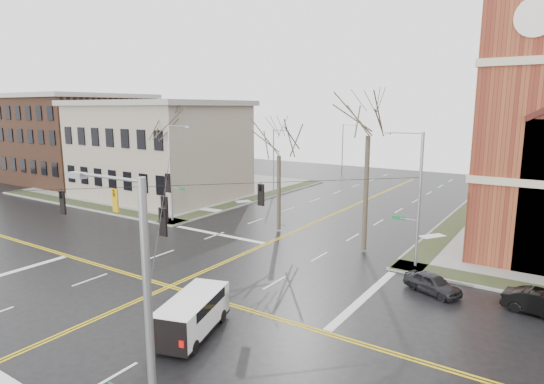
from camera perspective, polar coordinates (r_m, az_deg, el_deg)
The scene contains 18 objects.
ground at distance 28.83m, azimuth -12.71°, elevation -11.48°, with size 120.00×120.00×0.00m, color black.
sidewalks at distance 28.80m, azimuth -12.72°, elevation -11.34°, with size 80.00×80.00×0.17m.
road_markings at distance 28.83m, azimuth -12.71°, elevation -11.47°, with size 100.00×100.00×0.01m.
civic_building_a at distance 56.74m, azimuth -13.89°, elevation 5.00°, with size 18.00×14.00×11.00m, color gray.
civic_building_b at distance 73.71m, azimuth -23.44°, elevation 6.04°, with size 18.00×16.00×12.00m, color brown.
signal_pole_ne at distance 31.45m, azimuth 17.71°, elevation -0.47°, with size 2.75×0.22×9.00m.
signal_pole_nw at distance 43.29m, azimuth -12.47°, elevation 2.68°, with size 2.75×0.22×9.00m.
signal_pole_se at distance 12.12m, azimuth -15.61°, elevation -18.16°, with size 2.75×0.22×9.00m.
span_wires at distance 27.15m, azimuth -13.24°, elevation 0.75°, with size 23.02×23.02×0.03m.
traffic_signals at distance 26.84m, azimuth -14.20°, elevation -1.03°, with size 8.21×8.26×1.30m.
streetlight_north_a at distance 55.63m, azimuth 0.32°, elevation 4.13°, with size 2.30×0.20×8.00m.
streetlight_north_b at distance 73.13m, azimuth 8.95°, elevation 5.55°, with size 2.30×0.20×8.00m.
cargo_van at distance 22.78m, azimuth -9.74°, elevation -14.52°, with size 3.23×5.20×1.86m.
parked_car_a at distance 28.63m, azimuth 19.50°, elevation -10.74°, with size 1.39×3.46×1.18m, color black.
parked_car_b at distance 28.12m, azimuth 30.89°, elevation -11.97°, with size 1.34×3.85×1.27m, color black.
tree_nw_far at distance 46.59m, azimuth -12.40°, elevation 7.20°, with size 4.00×4.00×11.27m.
tree_nw_near at distance 38.82m, azimuth 0.87°, elevation 5.19°, with size 4.00×4.00×9.72m.
tree_ne at distance 33.66m, azimuth 12.01°, elevation 7.89°, with size 4.00×4.00×12.81m.
Camera 1 is at (19.53, -18.32, 10.69)m, focal length 30.00 mm.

